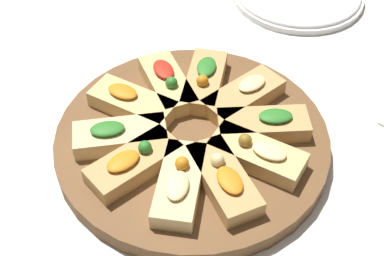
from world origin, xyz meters
name	(u,v)px	position (x,y,z in m)	size (l,w,h in m)	color
ground_plane	(192,146)	(0.00, 0.00, 0.00)	(3.00, 3.00, 0.00)	silver
serving_board	(192,140)	(0.00, 0.00, 0.01)	(0.35, 0.35, 0.02)	brown
focaccia_slice_0	(180,183)	(-0.06, -0.07, 0.04)	(0.11, 0.12, 0.04)	#E5C689
focaccia_slice_1	(224,179)	(-0.01, -0.09, 0.04)	(0.06, 0.12, 0.04)	tan
focaccia_slice_2	(257,154)	(0.05, -0.08, 0.04)	(0.10, 0.12, 0.04)	#DBB775
focaccia_slice_3	(264,124)	(0.08, -0.04, 0.04)	(0.13, 0.09, 0.03)	tan
focaccia_slice_4	(244,96)	(0.09, 0.02, 0.04)	(0.12, 0.07, 0.03)	tan
focaccia_slice_5	(205,81)	(0.06, 0.07, 0.04)	(0.11, 0.12, 0.04)	tan
focaccia_slice_6	(167,83)	(0.01, 0.09, 0.04)	(0.06, 0.12, 0.04)	#DBB775
focaccia_slice_7	(132,103)	(-0.05, 0.08, 0.04)	(0.10, 0.12, 0.03)	#DBB775
focaccia_slice_8	(119,136)	(-0.09, 0.03, 0.04)	(0.13, 0.09, 0.03)	#E5C689
focaccia_slice_9	(134,163)	(-0.09, -0.02, 0.04)	(0.12, 0.07, 0.04)	tan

